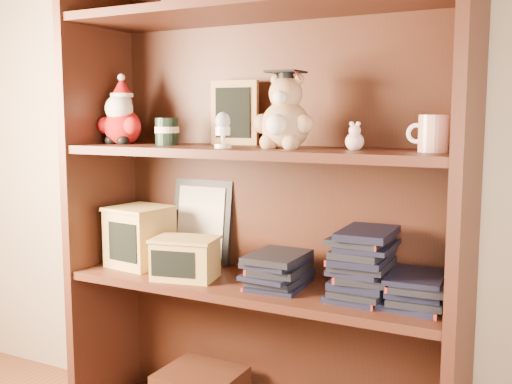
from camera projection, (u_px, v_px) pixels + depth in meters
bookcase at (263, 204)px, 1.80m from camera, size 1.20×0.35×1.60m
shelf_lower at (256, 286)px, 1.78m from camera, size 1.14×0.33×0.02m
shelf_upper at (256, 152)px, 1.73m from camera, size 1.14×0.33×0.02m
santa_plush at (121, 118)px, 1.94m from camera, size 0.16×0.12×0.23m
teachers_tin at (167, 131)px, 1.87m from camera, size 0.08×0.08×0.08m
chalkboard_plaque at (235, 114)px, 1.88m from camera, size 0.16×0.09×0.20m
egg_cup at (223, 129)px, 1.69m from camera, size 0.05×0.05×0.10m
grad_teddy_bear at (285, 118)px, 1.67m from camera, size 0.18×0.16×0.22m
pink_figurine at (355, 139)px, 1.59m from camera, size 0.05×0.05×0.08m
teacher_mug at (432, 134)px, 1.49m from camera, size 0.11×0.07×0.09m
certificate_frame at (202, 221)px, 2.01m from camera, size 0.22×0.06×0.28m
treats_box at (140, 236)px, 1.96m from camera, size 0.20×0.20×0.20m
pencils_box at (185, 258)px, 1.81m from camera, size 0.22×0.17×0.13m
book_stack_left at (278, 269)px, 1.74m from camera, size 0.14×0.20×0.10m
book_stack_mid at (364, 266)px, 1.62m from camera, size 0.14×0.20×0.18m
book_stack_right at (419, 290)px, 1.55m from camera, size 0.14×0.20×0.08m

